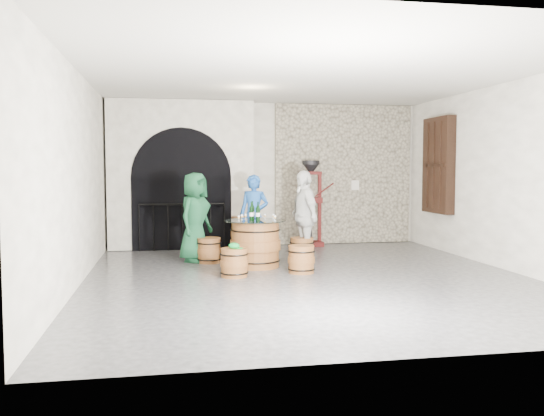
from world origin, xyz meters
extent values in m
plane|color=#2B2B2D|center=(0.00, 0.00, 0.00)|extent=(8.00, 8.00, 0.00)
plane|color=white|center=(0.00, 4.00, 1.60)|extent=(8.00, 0.00, 8.00)
plane|color=white|center=(0.00, -4.00, 1.60)|extent=(8.00, 0.00, 8.00)
plane|color=white|center=(-3.50, 0.00, 1.60)|extent=(0.00, 8.00, 8.00)
plane|color=white|center=(3.50, 0.00, 1.60)|extent=(0.00, 8.00, 8.00)
plane|color=beige|center=(0.00, 0.00, 3.20)|extent=(8.00, 8.00, 0.00)
cube|color=#AEA58B|center=(1.80, 3.94, 1.60)|extent=(3.20, 0.12, 3.18)
cube|color=white|center=(-1.90, 3.75, 1.60)|extent=(3.10, 0.50, 3.18)
cube|color=black|center=(-1.90, 3.48, 0.78)|extent=(2.10, 0.03, 1.55)
cylinder|color=black|center=(-1.90, 3.48, 1.55)|extent=(2.10, 0.03, 2.10)
cylinder|color=black|center=(-1.90, 3.42, 0.98)|extent=(1.79, 0.04, 0.04)
cylinder|color=black|center=(-2.79, 3.42, 0.49)|extent=(0.02, 0.02, 0.98)
cylinder|color=black|center=(-2.50, 3.42, 0.49)|extent=(0.02, 0.02, 0.98)
cylinder|color=black|center=(-2.20, 3.42, 0.49)|extent=(0.02, 0.02, 0.98)
cylinder|color=black|center=(-1.90, 3.42, 0.49)|extent=(0.02, 0.02, 0.98)
cylinder|color=black|center=(-1.60, 3.42, 0.49)|extent=(0.02, 0.02, 0.98)
cylinder|color=black|center=(-1.31, 3.42, 0.49)|extent=(0.02, 0.02, 0.98)
cylinder|color=black|center=(-1.01, 3.42, 0.49)|extent=(0.02, 0.02, 0.98)
cube|color=black|center=(3.39, 2.40, 1.80)|extent=(0.20, 1.10, 2.00)
cube|color=black|center=(3.34, 2.40, 1.80)|extent=(0.06, 0.88, 1.76)
cube|color=black|center=(3.37, 2.40, 1.80)|extent=(0.22, 0.92, 0.06)
cube|color=black|center=(3.37, 2.11, 1.80)|extent=(0.22, 0.06, 1.80)
cube|color=black|center=(3.37, 2.40, 1.80)|extent=(0.22, 0.06, 1.80)
cube|color=black|center=(3.37, 2.69, 1.80)|extent=(0.22, 0.06, 1.80)
cylinder|color=brown|center=(-0.68, 1.11, 0.39)|extent=(0.83, 0.83, 0.79)
cylinder|color=brown|center=(-0.68, 1.11, 0.39)|extent=(0.89, 0.89, 0.17)
torus|color=black|center=(-0.68, 1.11, 0.13)|extent=(0.89, 0.89, 0.02)
torus|color=black|center=(-0.68, 1.11, 0.66)|extent=(0.89, 0.89, 0.02)
cylinder|color=brown|center=(-0.68, 1.11, 0.80)|extent=(0.85, 0.85, 0.02)
cylinder|color=black|center=(-0.68, 1.11, 0.82)|extent=(1.08, 1.08, 0.01)
cylinder|color=brown|center=(-1.46, 1.71, 0.22)|extent=(0.42, 0.42, 0.44)
cylinder|color=brown|center=(-1.46, 1.71, 0.22)|extent=(0.45, 0.45, 0.10)
torus|color=black|center=(-1.46, 1.71, 0.07)|extent=(0.46, 0.46, 0.02)
torus|color=black|center=(-1.46, 1.71, 0.37)|extent=(0.46, 0.46, 0.02)
cylinder|color=brown|center=(-1.46, 1.71, 0.45)|extent=(0.43, 0.43, 0.02)
cylinder|color=brown|center=(-0.56, 2.08, 0.22)|extent=(0.42, 0.42, 0.44)
cylinder|color=brown|center=(-0.56, 2.08, 0.22)|extent=(0.45, 0.45, 0.10)
torus|color=black|center=(-0.56, 2.08, 0.07)|extent=(0.46, 0.46, 0.02)
torus|color=black|center=(-0.56, 2.08, 0.37)|extent=(0.46, 0.46, 0.02)
cylinder|color=brown|center=(-0.56, 2.08, 0.45)|extent=(0.43, 0.43, 0.02)
cylinder|color=brown|center=(0.24, 1.44, 0.22)|extent=(0.42, 0.42, 0.44)
cylinder|color=brown|center=(0.24, 1.44, 0.22)|extent=(0.45, 0.45, 0.10)
torus|color=black|center=(0.24, 1.44, 0.07)|extent=(0.46, 0.46, 0.02)
torus|color=black|center=(0.24, 1.44, 0.37)|extent=(0.46, 0.46, 0.02)
cylinder|color=brown|center=(0.24, 1.44, 0.45)|extent=(0.43, 0.43, 0.02)
cylinder|color=brown|center=(-0.02, 0.39, 0.22)|extent=(0.42, 0.42, 0.44)
cylinder|color=brown|center=(-0.02, 0.39, 0.22)|extent=(0.45, 0.45, 0.10)
torus|color=black|center=(-0.02, 0.39, 0.07)|extent=(0.46, 0.46, 0.02)
torus|color=black|center=(-0.02, 0.39, 0.37)|extent=(0.46, 0.46, 0.02)
cylinder|color=brown|center=(-0.02, 0.39, 0.45)|extent=(0.43, 0.43, 0.02)
cylinder|color=brown|center=(-1.16, 0.25, 0.22)|extent=(0.42, 0.42, 0.44)
cylinder|color=brown|center=(-1.16, 0.25, 0.22)|extent=(0.45, 0.45, 0.10)
torus|color=black|center=(-1.16, 0.25, 0.07)|extent=(0.46, 0.46, 0.02)
torus|color=black|center=(-1.16, 0.25, 0.37)|extent=(0.46, 0.46, 0.02)
cylinder|color=brown|center=(-1.16, 0.25, 0.45)|extent=(0.43, 0.43, 0.02)
ellipsoid|color=#0B812A|center=(-1.16, 0.25, 0.50)|extent=(0.18, 0.18, 0.10)
cylinder|color=#0B812A|center=(-1.08, 0.22, 0.46)|extent=(0.12, 0.12, 0.01)
imported|color=#134528|center=(-1.70, 1.90, 0.83)|extent=(0.90, 0.97, 1.66)
imported|color=#1C4E9C|center=(-0.54, 2.21, 0.81)|extent=(0.70, 0.61, 1.62)
imported|color=silver|center=(0.28, 1.45, 0.85)|extent=(0.56, 1.05, 1.70)
cylinder|color=black|center=(-0.75, 1.14, 0.94)|extent=(0.07, 0.07, 0.22)
cylinder|color=white|center=(-0.75, 1.14, 0.93)|extent=(0.08, 0.08, 0.06)
cone|color=black|center=(-0.75, 1.14, 1.07)|extent=(0.07, 0.07, 0.05)
cylinder|color=black|center=(-0.75, 1.14, 1.12)|extent=(0.03, 0.03, 0.07)
cylinder|color=black|center=(-0.64, 1.05, 0.94)|extent=(0.07, 0.07, 0.22)
cylinder|color=white|center=(-0.64, 1.05, 0.93)|extent=(0.08, 0.08, 0.06)
cone|color=black|center=(-0.64, 1.05, 1.07)|extent=(0.07, 0.07, 0.05)
cylinder|color=black|center=(-0.64, 1.05, 1.12)|extent=(0.03, 0.03, 0.07)
cylinder|color=black|center=(-0.70, 1.31, 0.94)|extent=(0.07, 0.07, 0.22)
cylinder|color=white|center=(-0.70, 1.31, 0.93)|extent=(0.08, 0.08, 0.06)
cone|color=black|center=(-0.70, 1.31, 1.07)|extent=(0.07, 0.07, 0.05)
cylinder|color=black|center=(-0.70, 1.31, 1.12)|extent=(0.03, 0.03, 0.07)
cylinder|color=brown|center=(-0.62, 3.36, 0.34)|extent=(0.49, 0.49, 0.69)
cylinder|color=brown|center=(-0.62, 3.36, 0.34)|extent=(0.52, 0.52, 0.15)
torus|color=black|center=(-0.62, 3.36, 0.11)|extent=(0.53, 0.53, 0.02)
torus|color=black|center=(-0.62, 3.36, 0.58)|extent=(0.53, 0.53, 0.02)
cylinder|color=brown|center=(-0.62, 3.36, 0.70)|extent=(0.50, 0.50, 0.02)
cube|color=#490F0C|center=(0.95, 3.61, 0.05)|extent=(0.53, 0.43, 0.10)
cube|color=#490F0C|center=(0.95, 3.61, 1.03)|extent=(0.48, 0.31, 0.12)
cube|color=#490F0C|center=(0.95, 3.61, 1.63)|extent=(0.48, 0.13, 0.07)
cylinder|color=black|center=(0.95, 3.61, 0.60)|extent=(0.06, 0.06, 1.01)
cylinder|color=black|center=(0.95, 3.61, 1.86)|extent=(0.38, 0.38, 0.09)
cone|color=black|center=(0.95, 3.61, 1.74)|extent=(0.38, 0.38, 0.20)
cube|color=#490F0C|center=(0.75, 3.61, 0.86)|extent=(0.07, 0.07, 1.61)
cube|color=#490F0C|center=(1.15, 3.61, 0.86)|extent=(0.07, 0.07, 1.61)
cylinder|color=#490F0C|center=(1.25, 3.57, 1.26)|extent=(0.43, 0.04, 0.32)
cube|color=silver|center=(2.05, 3.86, 1.35)|extent=(0.18, 0.10, 0.22)
camera|label=1|loc=(-2.18, -8.85, 1.75)|focal=38.00mm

